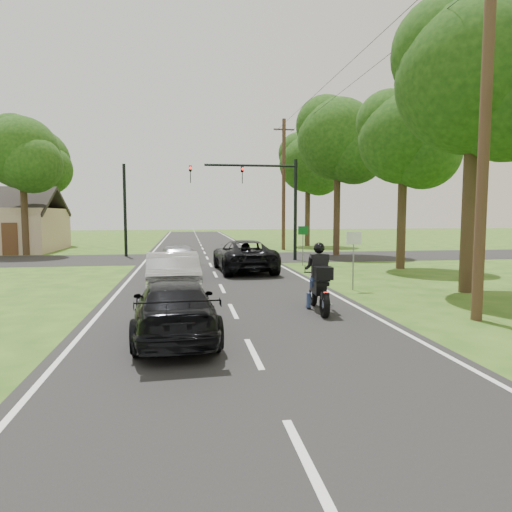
# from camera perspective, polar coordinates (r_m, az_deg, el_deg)

# --- Properties ---
(ground) EXTENTS (140.00, 140.00, 0.00)m
(ground) POSITION_cam_1_polar(r_m,az_deg,el_deg) (13.09, -2.89, -6.94)
(ground) COLOR #2B5116
(ground) RESTS_ON ground
(road) EXTENTS (8.00, 100.00, 0.01)m
(road) POSITION_cam_1_polar(r_m,az_deg,el_deg) (22.93, -5.44, -1.68)
(road) COLOR black
(road) RESTS_ON ground
(cross_road) EXTENTS (60.00, 7.00, 0.01)m
(cross_road) POSITION_cam_1_polar(r_m,az_deg,el_deg) (28.89, -6.13, -0.26)
(cross_road) COLOR black
(cross_road) RESTS_ON ground
(motorcycle_rider) EXTENTS (0.68, 2.32, 2.00)m
(motorcycle_rider) POSITION_cam_1_polar(r_m,az_deg,el_deg) (13.00, 7.94, -3.54)
(motorcycle_rider) COLOR black
(motorcycle_rider) RESTS_ON ground
(dark_suv) EXTENTS (2.80, 5.60, 1.52)m
(dark_suv) POSITION_cam_1_polar(r_m,az_deg,el_deg) (22.02, -1.54, 0.06)
(dark_suv) COLOR black
(dark_suv) RESTS_ON road
(silver_sedan) EXTENTS (1.89, 4.71, 1.52)m
(silver_sedan) POSITION_cam_1_polar(r_m,az_deg,el_deg) (15.32, -10.43, -2.30)
(silver_sedan) COLOR #BCBCC2
(silver_sedan) RESTS_ON road
(silver_suv) EXTENTS (2.07, 4.51, 1.50)m
(silver_suv) POSITION_cam_1_polar(r_m,az_deg,el_deg) (20.33, -9.73, -0.48)
(silver_suv) COLOR #9C9EA3
(silver_suv) RESTS_ON road
(dark_car_behind) EXTENTS (2.06, 4.55, 1.29)m
(dark_car_behind) POSITION_cam_1_polar(r_m,az_deg,el_deg) (10.36, -10.14, -6.54)
(dark_car_behind) COLOR black
(dark_car_behind) RESTS_ON road
(traffic_signal) EXTENTS (6.38, 0.44, 6.00)m
(traffic_signal) POSITION_cam_1_polar(r_m,az_deg,el_deg) (27.16, 1.11, 8.15)
(traffic_signal) COLOR black
(traffic_signal) RESTS_ON ground
(signal_pole_far) EXTENTS (0.20, 0.20, 6.00)m
(signal_pole_far) POSITION_cam_1_polar(r_m,az_deg,el_deg) (30.98, -16.05, 5.48)
(signal_pole_far) COLOR black
(signal_pole_far) RESTS_ON ground
(utility_pole_near) EXTENTS (1.60, 0.28, 10.00)m
(utility_pole_near) POSITION_cam_1_polar(r_m,az_deg,el_deg) (13.29, 26.71, 14.77)
(utility_pole_near) COLOR brown
(utility_pole_near) RESTS_ON ground
(utility_pole_far) EXTENTS (1.60, 0.28, 10.00)m
(utility_pole_far) POSITION_cam_1_polar(r_m,az_deg,el_deg) (35.60, 3.48, 8.98)
(utility_pole_far) COLOR brown
(utility_pole_far) RESTS_ON ground
(sign_white) EXTENTS (0.55, 0.07, 2.12)m
(sign_white) POSITION_cam_1_polar(r_m,az_deg,el_deg) (16.85, 12.12, 1.17)
(sign_white) COLOR slate
(sign_white) RESTS_ON ground
(sign_green) EXTENTS (0.55, 0.07, 2.12)m
(sign_green) POSITION_cam_1_polar(r_m,az_deg,el_deg) (24.53, 5.91, 2.50)
(sign_green) COLOR slate
(sign_green) RESTS_ON ground
(tree_row_b) EXTENTS (5.60, 5.43, 10.06)m
(tree_row_b) POSITION_cam_1_polar(r_m,az_deg,el_deg) (18.19, 26.79, 18.61)
(tree_row_b) COLOR #332316
(tree_row_b) RESTS_ON ground
(tree_row_c) EXTENTS (4.80, 4.65, 8.76)m
(tree_row_c) POSITION_cam_1_polar(r_m,az_deg,el_deg) (24.44, 18.74, 13.14)
(tree_row_c) COLOR #332316
(tree_row_c) RESTS_ON ground
(tree_row_d) EXTENTS (5.76, 5.58, 10.45)m
(tree_row_d) POSITION_cam_1_polar(r_m,az_deg,el_deg) (31.61, 10.88, 13.65)
(tree_row_d) COLOR #332316
(tree_row_d) RESTS_ON ground
(tree_row_e) EXTENTS (5.28, 5.12, 9.61)m
(tree_row_e) POSITION_cam_1_polar(r_m,az_deg,el_deg) (40.19, 6.99, 11.02)
(tree_row_e) COLOR #332316
(tree_row_e) RESTS_ON ground
(tree_left_near) EXTENTS (5.12, 4.96, 9.22)m
(tree_left_near) POSITION_cam_1_polar(r_m,az_deg,el_deg) (34.35, -26.89, 10.99)
(tree_left_near) COLOR #332316
(tree_left_near) RESTS_ON ground
(tree_left_far) EXTENTS (5.76, 5.58, 10.14)m
(tree_left_far) POSITION_cam_1_polar(r_m,az_deg,el_deg) (44.47, -25.32, 10.39)
(tree_left_far) COLOR #332316
(tree_left_far) RESTS_ON ground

